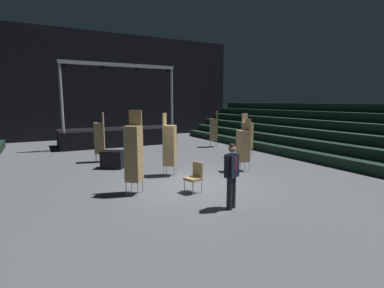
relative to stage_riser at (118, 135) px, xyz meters
The scene contains 13 objects.
ground_plane 10.75m from the stage_riser, 90.00° to the right, with size 22.00×30.00×0.10m, color #515459.
arena_end_wall 5.45m from the stage_riser, 90.00° to the left, with size 22.00×0.30×8.00m, color black.
bleacher_bank_right 13.11m from the stage_riser, 48.04° to the right, with size 4.50×24.00×2.70m.
stage_riser is the anchor object (origin of this frame).
man_with_tie 13.10m from the stage_riser, 91.10° to the right, with size 0.56×0.37×1.75m.
chair_stack_front_left 10.18m from the stage_riser, 74.88° to the right, with size 0.52×0.52×2.14m.
chair_stack_front_right 10.89m from the stage_riser, 101.33° to the right, with size 0.62×0.62×2.56m.
chair_stack_mid_left 9.12m from the stage_riser, 91.73° to the right, with size 0.62×0.62×2.39m.
chair_stack_mid_right 6.32m from the stage_riser, 37.28° to the right, with size 0.58×0.58×2.22m.
chair_stack_mid_centre 5.70m from the stage_riser, 112.15° to the right, with size 0.54×0.54×2.31m.
chair_stack_rear_left 8.81m from the stage_riser, 57.05° to the right, with size 0.52×0.52×2.22m.
equipment_road_case 7.09m from the stage_riser, 105.72° to the right, with size 0.90×0.60×0.75m, color black.
loose_chair_near_man 11.40m from the stage_riser, 92.15° to the right, with size 0.54×0.54×0.95m.
Camera 1 is at (-4.66, -8.45, 2.82)m, focal length 27.39 mm.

